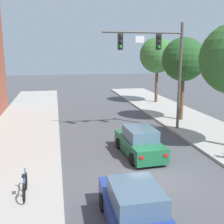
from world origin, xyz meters
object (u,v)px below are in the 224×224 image
(car_following_blue, at_px, (135,210))
(street_tree_third, at_px, (157,55))
(traffic_signal_mast, at_px, (160,57))
(car_lead_green, at_px, (139,143))
(street_tree_second, at_px, (184,60))
(bicycle_leaning, at_px, (25,186))

(car_following_blue, relative_size, street_tree_third, 0.60)
(traffic_signal_mast, distance_m, car_following_blue, 12.82)
(traffic_signal_mast, relative_size, car_following_blue, 1.77)
(car_lead_green, relative_size, car_following_blue, 1.02)
(traffic_signal_mast, bearing_deg, street_tree_second, 39.57)
(street_tree_third, bearing_deg, bicycle_leaning, -122.97)
(bicycle_leaning, xyz_separation_m, street_tree_third, (12.32, 18.99, 4.73))
(car_lead_green, bearing_deg, car_following_blue, -107.94)
(car_lead_green, distance_m, bicycle_leaning, 6.90)
(street_tree_second, bearing_deg, street_tree_third, 84.13)
(traffic_signal_mast, distance_m, street_tree_third, 11.46)
(car_lead_green, xyz_separation_m, bicycle_leaning, (-5.79, -3.75, -0.18))
(bicycle_leaning, bearing_deg, street_tree_third, 57.03)
(car_following_blue, distance_m, street_tree_second, 16.11)
(street_tree_second, relative_size, street_tree_third, 0.94)
(car_following_blue, height_order, bicycle_leaning, car_following_blue)
(street_tree_second, bearing_deg, car_following_blue, -120.12)
(traffic_signal_mast, relative_size, street_tree_second, 1.12)
(bicycle_leaning, bearing_deg, car_following_blue, -37.13)
(street_tree_second, bearing_deg, bicycle_leaning, -137.11)
(car_following_blue, bearing_deg, car_lead_green, 72.06)
(car_lead_green, height_order, bicycle_leaning, car_lead_green)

